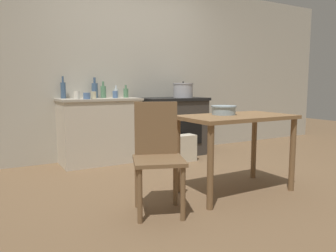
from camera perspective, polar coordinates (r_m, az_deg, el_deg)
ground_plane at (r=3.63m, az=3.01°, el=-9.49°), size 14.00×14.00×0.00m
wall_back at (r=4.89m, az=-7.15°, el=9.89°), size 8.00×0.07×2.55m
counter_cabinet at (r=4.46m, az=-11.78°, el=-0.78°), size 1.05×0.55×0.86m
stove at (r=4.89m, az=0.77°, el=-0.01°), size 0.96×0.62×0.85m
work_table at (r=3.22m, az=11.77°, el=-0.28°), size 1.10×0.62×0.75m
chair at (r=2.69m, az=-1.82°, el=-4.80°), size 0.52×0.52×0.90m
flour_sack at (r=4.50m, az=2.99°, el=-3.83°), size 0.27×0.19×0.36m
stock_pot at (r=4.88m, az=2.64°, el=6.24°), size 0.30×0.30×0.24m
mixing_bowl_large at (r=3.23m, az=9.68°, el=2.82°), size 0.25×0.25×0.09m
bottle_far_left at (r=4.58m, az=-12.64°, el=6.14°), size 0.08×0.08×0.28m
bottle_left at (r=4.62m, az=-7.34°, el=5.78°), size 0.07×0.07×0.17m
bottle_mid_left at (r=4.49m, az=-17.79°, el=6.01°), size 0.07×0.07×0.29m
bottle_center_left at (r=4.66m, az=-9.02°, el=5.74°), size 0.07×0.07×0.17m
bottle_center at (r=4.57m, az=-11.21°, el=5.92°), size 0.07×0.07×0.22m
cup_center_right at (r=4.21m, az=-13.96°, el=5.11°), size 0.09×0.09×0.08m
cup_mid_right at (r=4.47m, az=-9.19°, el=5.45°), size 0.07×0.07×0.10m
cup_right at (r=4.24m, az=-15.63°, el=5.21°), size 0.07×0.07×0.10m
cup_far_right at (r=4.27m, az=-12.85°, el=5.26°), size 0.07×0.07×0.09m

